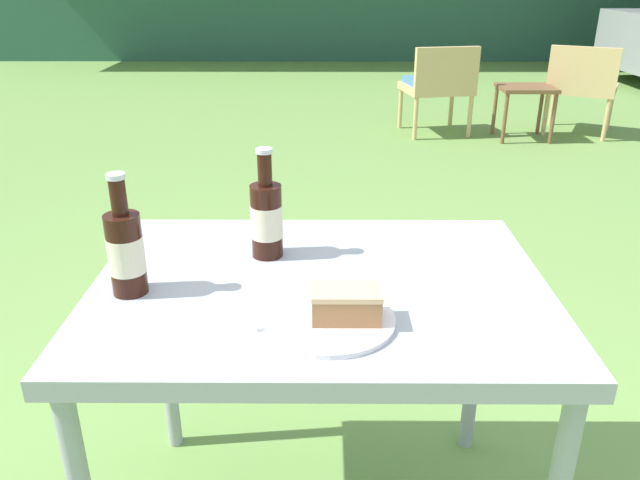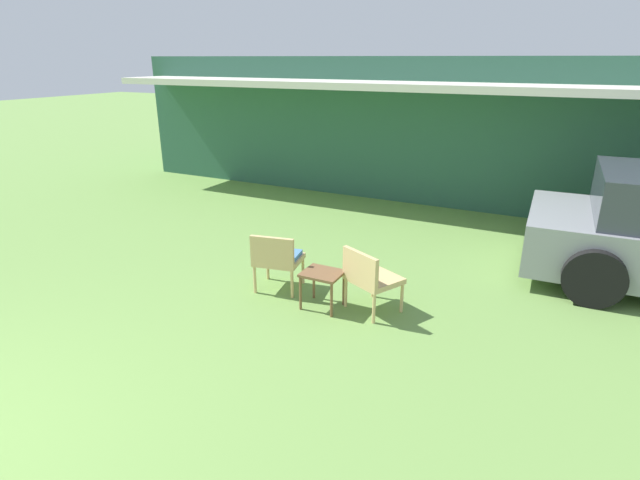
% 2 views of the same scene
% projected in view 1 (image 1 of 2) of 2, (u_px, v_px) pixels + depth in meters
% --- Properties ---
extents(wicker_chair_cushioned, '(0.60, 0.56, 0.73)m').
position_uv_depth(wicker_chair_cushioned, '(439.00, 83.00, 5.10)').
color(wicker_chair_cushioned, tan).
rests_on(wicker_chair_cushioned, ground_plane).
extents(wicker_chair_plain, '(0.68, 0.65, 0.73)m').
position_uv_depth(wicker_chair_plain, '(582.00, 83.00, 5.08)').
color(wicker_chair_plain, tan).
rests_on(wicker_chair_plain, ground_plane).
extents(garden_side_table, '(0.43, 0.37, 0.42)m').
position_uv_depth(garden_side_table, '(526.00, 94.00, 4.98)').
color(garden_side_table, brown).
rests_on(garden_side_table, ground_plane).
extents(patio_table, '(0.94, 0.69, 0.70)m').
position_uv_depth(patio_table, '(320.00, 311.00, 1.31)').
color(patio_table, '#9EA3A8').
rests_on(patio_table, ground_plane).
extents(cake_on_plate, '(0.24, 0.24, 0.07)m').
position_uv_depth(cake_on_plate, '(338.00, 312.00, 1.13)').
color(cake_on_plate, white).
rests_on(cake_on_plate, patio_table).
extents(cola_bottle_near, '(0.07, 0.07, 0.25)m').
position_uv_depth(cola_bottle_near, '(267.00, 218.00, 1.37)').
color(cola_bottle_near, black).
rests_on(cola_bottle_near, patio_table).
extents(cola_bottle_far, '(0.07, 0.07, 0.25)m').
position_uv_depth(cola_bottle_far, '(126.00, 251.00, 1.21)').
color(cola_bottle_far, black).
rests_on(cola_bottle_far, patio_table).
extents(fork, '(0.17, 0.04, 0.01)m').
position_uv_depth(fork, '(304.00, 324.00, 1.13)').
color(fork, silver).
rests_on(fork, patio_table).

